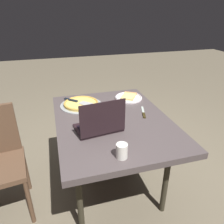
# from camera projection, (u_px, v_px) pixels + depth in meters

# --- Properties ---
(ground_plane) EXTENTS (12.00, 12.00, 0.00)m
(ground_plane) POSITION_uv_depth(u_px,v_px,m) (112.00, 189.00, 2.01)
(ground_plane) COLOR #6C624E
(dining_table) EXTENTS (1.17, 0.87, 0.75)m
(dining_table) POSITION_uv_depth(u_px,v_px,m) (112.00, 126.00, 1.71)
(dining_table) COLOR #4B4141
(dining_table) RESTS_ON ground_plane
(laptop) EXTENTS (0.26, 0.34, 0.25)m
(laptop) POSITION_uv_depth(u_px,v_px,m) (100.00, 124.00, 1.48)
(laptop) COLOR black
(laptop) RESTS_ON dining_table
(pizza_plate) EXTENTS (0.26, 0.26, 0.04)m
(pizza_plate) POSITION_uv_depth(u_px,v_px,m) (129.00, 97.00, 2.04)
(pizza_plate) COLOR silver
(pizza_plate) RESTS_ON dining_table
(pizza_tray) EXTENTS (0.37, 0.37, 0.03)m
(pizza_tray) POSITION_uv_depth(u_px,v_px,m) (81.00, 104.00, 1.90)
(pizza_tray) COLOR #959B9D
(pizza_tray) RESTS_ON dining_table
(table_knife) EXTENTS (0.21, 0.08, 0.01)m
(table_knife) POSITION_uv_depth(u_px,v_px,m) (144.00, 113.00, 1.76)
(table_knife) COLOR #B8C5B9
(table_knife) RESTS_ON dining_table
(drink_cup) EXTENTS (0.07, 0.07, 0.09)m
(drink_cup) POSITION_uv_depth(u_px,v_px,m) (122.00, 151.00, 1.23)
(drink_cup) COLOR silver
(drink_cup) RESTS_ON dining_table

